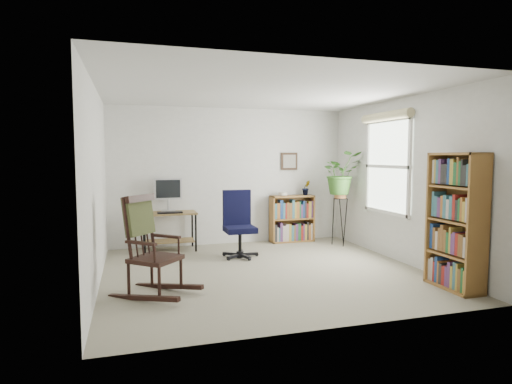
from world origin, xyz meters
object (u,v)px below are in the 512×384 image
object	(u,v)px
office_chair	(240,224)
rocking_chair	(155,245)
desk	(170,231)
tall_bookshelf	(456,221)
low_bookshelf	(292,219)

from	to	relation	value
office_chair	rocking_chair	size ratio (longest dim) A/B	0.91
desk	tall_bookshelf	world-z (taller)	tall_bookshelf
rocking_chair	tall_bookshelf	size ratio (longest dim) A/B	0.72
desk	office_chair	size ratio (longest dim) A/B	0.84
office_chair	low_bookshelf	distance (m)	1.54
office_chair	desk	bearing A→B (deg)	141.50
rocking_chair	low_bookshelf	distance (m)	3.53
rocking_chair	office_chair	bearing A→B (deg)	-0.94
desk	office_chair	bearing A→B (deg)	-39.13
rocking_chair	tall_bookshelf	bearing A→B (deg)	-61.02
office_chair	low_bookshelf	size ratio (longest dim) A/B	1.24
tall_bookshelf	low_bookshelf	bearing A→B (deg)	104.50
desk	tall_bookshelf	size ratio (longest dim) A/B	0.55
desk	tall_bookshelf	distance (m)	4.32
office_chair	tall_bookshelf	xyz separation A→B (m)	(2.03, -2.22, 0.28)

